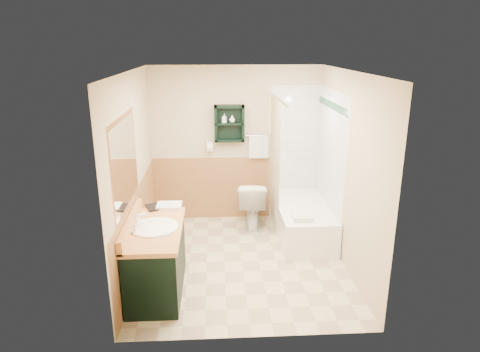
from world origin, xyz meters
name	(u,v)px	position (x,y,z in m)	size (l,w,h in m)	color
floor	(242,261)	(0.00, 0.00, 0.00)	(3.00, 3.00, 0.00)	beige
back_wall	(236,144)	(0.00, 1.52, 1.20)	(2.60, 0.04, 2.40)	beige
left_wall	(132,175)	(-1.32, 0.00, 1.20)	(0.04, 3.00, 2.40)	beige
right_wall	(349,171)	(1.32, 0.00, 1.20)	(0.04, 3.00, 2.40)	beige
ceiling	(242,70)	(0.00, 0.00, 2.42)	(2.60, 3.00, 0.04)	white
wainscot_left	(139,228)	(-1.29, 0.00, 0.50)	(2.98, 2.98, 1.00)	#BB814B
wainscot_back	(236,188)	(0.00, 1.49, 0.50)	(2.58, 2.58, 1.00)	#BB814B
mirror_frame	(125,163)	(-1.27, -0.55, 1.50)	(1.30, 1.30, 1.00)	brown
mirror_glass	(125,163)	(-1.27, -0.55, 1.50)	(1.20, 1.20, 0.90)	white
tile_right	(329,166)	(1.28, 0.75, 1.05)	(1.50, 1.50, 2.10)	white
tile_back	(301,153)	(1.03, 1.48, 1.05)	(0.95, 0.95, 2.10)	white
tile_accent	(332,105)	(1.27, 0.75, 1.90)	(1.50, 1.50, 0.10)	#124124
wall_shelf	(229,123)	(-0.10, 1.41, 1.55)	(0.45, 0.15, 0.55)	black
hair_dryer	(210,146)	(-0.40, 1.43, 1.20)	(0.10, 0.24, 0.18)	white
towel_bar	(259,136)	(0.35, 1.45, 1.35)	(0.40, 0.06, 0.40)	white
curtain_rod	(278,98)	(0.53, 0.75, 2.00)	(0.03, 0.03, 1.60)	silver
shower_curtain	(275,157)	(0.53, 0.92, 1.15)	(1.05, 1.05, 1.70)	#B8AB8B
vanity	(157,259)	(-0.99, -0.61, 0.39)	(0.59, 1.21, 0.77)	black
bathtub	(302,221)	(0.93, 0.71, 0.24)	(0.72, 1.50, 0.48)	white
toilet	(252,204)	(0.23, 1.09, 0.36)	(0.41, 0.74, 0.72)	white
counter_towel	(169,206)	(-0.90, 0.01, 0.79)	(0.30, 0.24, 0.04)	white
vanity_book	(146,200)	(-1.16, -0.04, 0.89)	(0.18, 0.02, 0.24)	black
tub_towel	(302,218)	(0.80, 0.18, 0.52)	(0.25, 0.21, 0.07)	white
soap_bottle_a	(224,120)	(-0.17, 1.40, 1.60)	(0.06, 0.14, 0.06)	white
soap_bottle_b	(232,120)	(-0.06, 1.40, 1.61)	(0.09, 0.11, 0.09)	white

